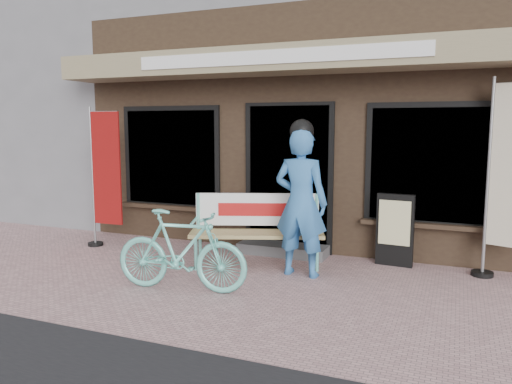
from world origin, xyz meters
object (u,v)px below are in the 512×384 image
at_px(nobori_red, 104,176).
at_px(person, 301,200).
at_px(bench, 257,224).
at_px(menu_stand, 395,229).
at_px(bicycle, 181,251).
at_px(nobori_cream, 510,177).

bearing_deg(nobori_red, person, -7.40).
relative_size(bench, person, 0.93).
relative_size(bench, menu_stand, 1.87).
distance_m(bicycle, menu_stand, 2.88).
relative_size(bicycle, nobori_red, 0.72).
distance_m(bicycle, nobori_cream, 3.97).
bearing_deg(bicycle, nobori_cream, -70.15).
bearing_deg(bench, person, -39.36).
height_order(bench, person, person).
distance_m(bench, person, 0.82).
height_order(nobori_cream, menu_stand, nobori_cream).
bearing_deg(nobori_red, bench, -3.36).
relative_size(nobori_cream, menu_stand, 2.52).
bearing_deg(bench, nobori_cream, -10.83).
xyz_separation_m(bench, nobori_cream, (3.04, 0.50, 0.70)).
xyz_separation_m(nobori_red, menu_stand, (4.25, 0.60, -0.61)).
bearing_deg(nobori_cream, menu_stand, -166.67).
distance_m(bench, nobori_cream, 3.16).
bearing_deg(bench, nobori_red, 158.89).
height_order(person, bicycle, person).
distance_m(nobori_red, menu_stand, 4.33).
bearing_deg(nobori_red, menu_stand, 5.58).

